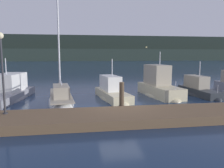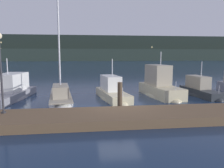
{
  "view_description": "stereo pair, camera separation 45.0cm",
  "coord_description": "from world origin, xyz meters",
  "views": [
    {
      "loc": [
        -2.45,
        -12.63,
        3.38
      ],
      "look_at": [
        0.0,
        3.44,
        1.2
      ],
      "focal_mm": 35.0,
      "sensor_mm": 36.0,
      "label": 1
    },
    {
      "loc": [
        -2.0,
        -12.69,
        3.38
      ],
      "look_at": [
        0.0,
        3.44,
        1.2
      ],
      "focal_mm": 35.0,
      "sensor_mm": 36.0,
      "label": 2
    }
  ],
  "objects": [
    {
      "name": "motorboat_berth_7",
      "position": [
        7.54,
        4.23,
        0.26
      ],
      "size": [
        1.85,
        5.32,
        3.37
      ],
      "color": "#2D3338",
      "rests_on": "ground"
    },
    {
      "name": "motorboat_berth_5",
      "position": [
        0.06,
        3.79,
        0.28
      ],
      "size": [
        2.54,
        5.66,
        3.66
      ],
      "color": "beige",
      "rests_on": "ground"
    },
    {
      "name": "motorboat_berth_3",
      "position": [
        -7.84,
        4.7,
        0.34
      ],
      "size": [
        3.2,
        7.2,
        3.63
      ],
      "color": "gray",
      "rests_on": "ground"
    },
    {
      "name": "hillside_backdrop",
      "position": [
        2.29,
        120.94,
        6.69
      ],
      "size": [
        240.0,
        23.0,
        14.53
      ],
      "color": "#1E2823",
      "rests_on": "ground"
    },
    {
      "name": "dock",
      "position": [
        0.0,
        -1.96,
        0.23
      ],
      "size": [
        38.5,
        2.8,
        0.45
      ],
      "primitive_type": "cube",
      "color": "brown",
      "rests_on": "ground"
    },
    {
      "name": "channel_buoy",
      "position": [
        8.05,
        18.07,
        0.72
      ],
      "size": [
        1.38,
        1.38,
        1.95
      ],
      "color": "gold",
      "rests_on": "ground"
    },
    {
      "name": "dock_lamppost",
      "position": [
        -6.13,
        -1.33,
        3.13
      ],
      "size": [
        0.32,
        0.32,
        4.0
      ],
      "color": "#2D2D33",
      "rests_on": "dock"
    },
    {
      "name": "mooring_pile_2",
      "position": [
        0.0,
        -0.31,
        0.9
      ],
      "size": [
        0.28,
        0.28,
        1.8
      ],
      "primitive_type": "cylinder",
      "color": "#4C3D2D",
      "rests_on": "ground"
    },
    {
      "name": "motorboat_berth_6",
      "position": [
        4.11,
        4.46,
        0.5
      ],
      "size": [
        2.66,
        5.8,
        4.19
      ],
      "color": "beige",
      "rests_on": "ground"
    },
    {
      "name": "sailboat_berth_4",
      "position": [
        -3.75,
        2.95,
        0.15
      ],
      "size": [
        2.53,
        7.35,
        11.63
      ],
      "color": "white",
      "rests_on": "ground"
    },
    {
      "name": "ground_plane",
      "position": [
        0.0,
        0.0,
        0.0
      ],
      "size": [
        400.0,
        400.0,
        0.0
      ],
      "primitive_type": "plane",
      "color": "#192D4C"
    }
  ]
}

